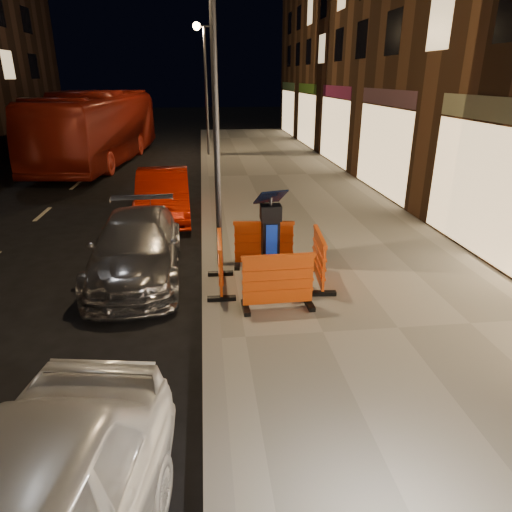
{
  "coord_description": "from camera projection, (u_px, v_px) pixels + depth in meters",
  "views": [
    {
      "loc": [
        -0.01,
        -6.13,
        3.93
      ],
      "look_at": [
        0.8,
        1.0,
        1.1
      ],
      "focal_mm": 32.0,
      "sensor_mm": 36.0,
      "label": 1
    }
  ],
  "objects": [
    {
      "name": "barrier_bldgside",
      "position": [
        319.0,
        259.0,
        8.8
      ],
      "size": [
        0.64,
        1.32,
        1.0
      ],
      "primitive_type": "cube",
      "rotation": [
        0.0,
        0.0,
        1.48
      ],
      "color": "#EC4E0E",
      "rests_on": "sidewalk"
    },
    {
      "name": "car_red",
      "position": [
        165.0,
        217.0,
        13.66
      ],
      "size": [
        1.69,
        4.3,
        1.39
      ],
      "primitive_type": "imported",
      "rotation": [
        0.0,
        0.0,
        0.05
      ],
      "color": "#9F1202",
      "rests_on": "ground"
    },
    {
      "name": "street_lamp_far",
      "position": [
        206.0,
        93.0,
        22.61
      ],
      "size": [
        0.12,
        0.12,
        6.0
      ],
      "primitive_type": "cylinder",
      "color": "#3F3F44",
      "rests_on": "sidewalk"
    },
    {
      "name": "street_lamp_mid",
      "position": [
        216.0,
        120.0,
        8.75
      ],
      "size": [
        0.12,
        0.12,
        6.0
      ],
      "primitive_type": "cylinder",
      "color": "#3F3F44",
      "rests_on": "sidewalk"
    },
    {
      "name": "bus_doubledecker",
      "position": [
        103.0,
        163.0,
        22.33
      ],
      "size": [
        4.06,
        12.21,
        3.34
      ],
      "primitive_type": "imported",
      "rotation": [
        0.0,
        0.0,
        -0.11
      ],
      "color": "maroon",
      "rests_on": "ground"
    },
    {
      "name": "sidewalk",
      "position": [
        398.0,
        332.0,
        7.39
      ],
      "size": [
        6.0,
        60.0,
        0.15
      ],
      "primitive_type": "cube",
      "color": "gray",
      "rests_on": "ground"
    },
    {
      "name": "barrier_back",
      "position": [
        264.0,
        244.0,
        9.58
      ],
      "size": [
        1.33,
        0.66,
        1.0
      ],
      "primitive_type": "cube",
      "rotation": [
        0.0,
        0.0,
        -0.11
      ],
      "color": "#EC4E0E",
      "rests_on": "sidewalk"
    },
    {
      "name": "parking_kiosk",
      "position": [
        270.0,
        242.0,
        8.55
      ],
      "size": [
        0.59,
        0.59,
        1.79
      ],
      "primitive_type": "cube",
      "rotation": [
        0.0,
        0.0,
        -0.06
      ],
      "color": "black",
      "rests_on": "sidewalk"
    },
    {
      "name": "car_silver",
      "position": [
        139.0,
        275.0,
        9.68
      ],
      "size": [
        1.93,
        4.43,
        1.27
      ],
      "primitive_type": "imported",
      "rotation": [
        0.0,
        0.0,
        0.04
      ],
      "color": "#A7A7AC",
      "rests_on": "ground"
    },
    {
      "name": "barrier_front",
      "position": [
        278.0,
        282.0,
        7.82
      ],
      "size": [
        1.29,
        0.57,
        1.0
      ],
      "primitive_type": "cube",
      "rotation": [
        0.0,
        0.0,
        0.03
      ],
      "color": "#EC4E0E",
      "rests_on": "sidewalk"
    },
    {
      "name": "ground_plane",
      "position": [
        212.0,
        347.0,
        7.1
      ],
      "size": [
        120.0,
        120.0,
        0.0
      ],
      "primitive_type": "plane",
      "color": "black",
      "rests_on": "ground"
    },
    {
      "name": "barrier_kerbside",
      "position": [
        220.0,
        263.0,
        8.6
      ],
      "size": [
        0.55,
        1.29,
        1.0
      ],
      "primitive_type": "cube",
      "rotation": [
        0.0,
        0.0,
        1.55
      ],
      "color": "#EC4E0E",
      "rests_on": "sidewalk"
    },
    {
      "name": "kerb",
      "position": [
        212.0,
        343.0,
        7.08
      ],
      "size": [
        0.3,
        60.0,
        0.15
      ],
      "primitive_type": "cube",
      "color": "slate",
      "rests_on": "ground"
    }
  ]
}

